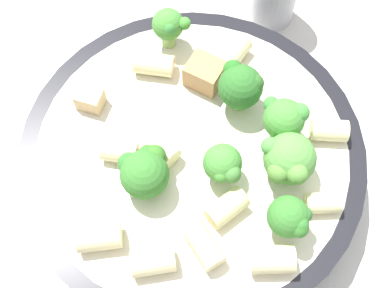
{
  "coord_description": "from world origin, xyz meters",
  "views": [
    {
      "loc": [
        -0.03,
        -0.15,
        0.37
      ],
      "look_at": [
        0.0,
        0.0,
        0.05
      ],
      "focal_mm": 50.0,
      "sensor_mm": 36.0,
      "label": 1
    }
  ],
  "objects_px": {
    "broccoli_floret_1": "(290,218)",
    "broccoli_floret_5": "(283,115)",
    "rigatoni_9": "(227,208)",
    "rigatoni_4": "(162,152)",
    "rigatoni_0": "(99,237)",
    "chicken_chunk_1": "(90,99)",
    "broccoli_floret_3": "(144,171)",
    "rigatoni_3": "(272,259)",
    "pasta_bowl": "(192,161)",
    "rigatoni_7": "(153,261)",
    "broccoli_floret_0": "(223,165)",
    "rigatoni_2": "(120,151)",
    "rigatoni_1": "(233,54)",
    "broccoli_floret_6": "(289,160)",
    "broccoli_floret_2": "(174,25)",
    "rigatoni_6": "(204,245)",
    "chicken_chunk_0": "(205,73)",
    "rigatoni_8": "(329,130)",
    "rigatoni_10": "(323,203)",
    "rigatoni_5": "(154,64)",
    "broccoli_floret_4": "(241,86)"
  },
  "relations": [
    {
      "from": "broccoli_floret_1",
      "to": "rigatoni_4",
      "type": "xyz_separation_m",
      "value": [
        -0.07,
        0.06,
        -0.01
      ]
    },
    {
      "from": "broccoli_floret_6",
      "to": "rigatoni_0",
      "type": "distance_m",
      "value": 0.13
    },
    {
      "from": "rigatoni_4",
      "to": "pasta_bowl",
      "type": "bearing_deg",
      "value": 4.24
    },
    {
      "from": "broccoli_floret_3",
      "to": "broccoli_floret_5",
      "type": "relative_size",
      "value": 0.94
    },
    {
      "from": "rigatoni_7",
      "to": "chicken_chunk_0",
      "type": "relative_size",
      "value": 1.08
    },
    {
      "from": "broccoli_floret_2",
      "to": "chicken_chunk_0",
      "type": "relative_size",
      "value": 1.37
    },
    {
      "from": "rigatoni_6",
      "to": "rigatoni_7",
      "type": "xyz_separation_m",
      "value": [
        -0.03,
        -0.0,
        0.0
      ]
    },
    {
      "from": "broccoli_floret_5",
      "to": "broccoli_floret_0",
      "type": "bearing_deg",
      "value": -151.03
    },
    {
      "from": "rigatoni_7",
      "to": "rigatoni_8",
      "type": "relative_size",
      "value": 1.08
    },
    {
      "from": "broccoli_floret_3",
      "to": "rigatoni_1",
      "type": "distance_m",
      "value": 0.11
    },
    {
      "from": "rigatoni_0",
      "to": "chicken_chunk_1",
      "type": "bearing_deg",
      "value": 87.18
    },
    {
      "from": "rigatoni_3",
      "to": "rigatoni_5",
      "type": "xyz_separation_m",
      "value": [
        -0.05,
        0.15,
        -0.0
      ]
    },
    {
      "from": "broccoli_floret_1",
      "to": "broccoli_floret_3",
      "type": "distance_m",
      "value": 0.09
    },
    {
      "from": "rigatoni_3",
      "to": "rigatoni_6",
      "type": "xyz_separation_m",
      "value": [
        -0.04,
        0.02,
        -0.0
      ]
    },
    {
      "from": "rigatoni_2",
      "to": "rigatoni_3",
      "type": "bearing_deg",
      "value": -47.81
    },
    {
      "from": "broccoli_floret_2",
      "to": "rigatoni_7",
      "type": "height_order",
      "value": "broccoli_floret_2"
    },
    {
      "from": "broccoli_floret_6",
      "to": "rigatoni_8",
      "type": "distance_m",
      "value": 0.04
    },
    {
      "from": "rigatoni_0",
      "to": "rigatoni_3",
      "type": "height_order",
      "value": "same"
    },
    {
      "from": "rigatoni_9",
      "to": "rigatoni_4",
      "type": "bearing_deg",
      "value": 126.53
    },
    {
      "from": "rigatoni_3",
      "to": "pasta_bowl",
      "type": "bearing_deg",
      "value": 111.47
    },
    {
      "from": "rigatoni_3",
      "to": "rigatoni_4",
      "type": "height_order",
      "value": "same"
    },
    {
      "from": "rigatoni_8",
      "to": "chicken_chunk_1",
      "type": "bearing_deg",
      "value": 160.68
    },
    {
      "from": "broccoli_floret_3",
      "to": "rigatoni_1",
      "type": "xyz_separation_m",
      "value": [
        0.08,
        0.08,
        -0.01
      ]
    },
    {
      "from": "rigatoni_5",
      "to": "broccoli_floret_1",
      "type": "bearing_deg",
      "value": -65.08
    },
    {
      "from": "broccoli_floret_3",
      "to": "rigatoni_7",
      "type": "bearing_deg",
      "value": -94.18
    },
    {
      "from": "pasta_bowl",
      "to": "rigatoni_0",
      "type": "distance_m",
      "value": 0.09
    },
    {
      "from": "broccoli_floret_3",
      "to": "rigatoni_2",
      "type": "xyz_separation_m",
      "value": [
        -0.01,
        0.02,
        -0.01
      ]
    },
    {
      "from": "broccoli_floret_3",
      "to": "rigatoni_3",
      "type": "xyz_separation_m",
      "value": [
        0.07,
        -0.07,
        -0.01
      ]
    },
    {
      "from": "broccoli_floret_4",
      "to": "chicken_chunk_0",
      "type": "relative_size",
      "value": 1.55
    },
    {
      "from": "pasta_bowl",
      "to": "broccoli_floret_3",
      "type": "relative_size",
      "value": 6.83
    },
    {
      "from": "broccoli_floret_1",
      "to": "broccoli_floret_5",
      "type": "xyz_separation_m",
      "value": [
        0.01,
        0.07,
        0.0
      ]
    },
    {
      "from": "broccoli_floret_0",
      "to": "rigatoni_4",
      "type": "xyz_separation_m",
      "value": [
        -0.04,
        0.02,
        -0.01
      ]
    },
    {
      "from": "broccoli_floret_3",
      "to": "rigatoni_2",
      "type": "height_order",
      "value": "broccoli_floret_3"
    },
    {
      "from": "rigatoni_5",
      "to": "rigatoni_8",
      "type": "bearing_deg",
      "value": -34.77
    },
    {
      "from": "broccoli_floret_2",
      "to": "rigatoni_1",
      "type": "bearing_deg",
      "value": -30.97
    },
    {
      "from": "rigatoni_0",
      "to": "rigatoni_6",
      "type": "bearing_deg",
      "value": -15.19
    },
    {
      "from": "broccoli_floret_0",
      "to": "rigatoni_5",
      "type": "xyz_separation_m",
      "value": [
        -0.03,
        0.09,
        -0.01
      ]
    },
    {
      "from": "broccoli_floret_0",
      "to": "rigatoni_3",
      "type": "xyz_separation_m",
      "value": [
        0.02,
        -0.06,
        -0.01
      ]
    },
    {
      "from": "broccoli_floret_2",
      "to": "rigatoni_5",
      "type": "height_order",
      "value": "broccoli_floret_2"
    },
    {
      "from": "broccoli_floret_2",
      "to": "broccoli_floret_1",
      "type": "bearing_deg",
      "value": -74.43
    },
    {
      "from": "broccoli_floret_6",
      "to": "rigatoni_2",
      "type": "bearing_deg",
      "value": 162.61
    },
    {
      "from": "broccoli_floret_0",
      "to": "broccoli_floret_2",
      "type": "relative_size",
      "value": 0.94
    },
    {
      "from": "broccoli_floret_3",
      "to": "chicken_chunk_1",
      "type": "relative_size",
      "value": 1.93
    },
    {
      "from": "broccoli_floret_5",
      "to": "rigatoni_10",
      "type": "bearing_deg",
      "value": -77.39
    },
    {
      "from": "broccoli_floret_0",
      "to": "rigatoni_5",
      "type": "relative_size",
      "value": 1.14
    },
    {
      "from": "broccoli_floret_6",
      "to": "rigatoni_4",
      "type": "relative_size",
      "value": 1.82
    },
    {
      "from": "rigatoni_7",
      "to": "chicken_chunk_1",
      "type": "distance_m",
      "value": 0.12
    },
    {
      "from": "rigatoni_8",
      "to": "rigatoni_10",
      "type": "height_order",
      "value": "rigatoni_8"
    },
    {
      "from": "rigatoni_3",
      "to": "broccoli_floret_1",
      "type": "bearing_deg",
      "value": 53.83
    },
    {
      "from": "rigatoni_1",
      "to": "pasta_bowl",
      "type": "bearing_deg",
      "value": -122.85
    }
  ]
}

